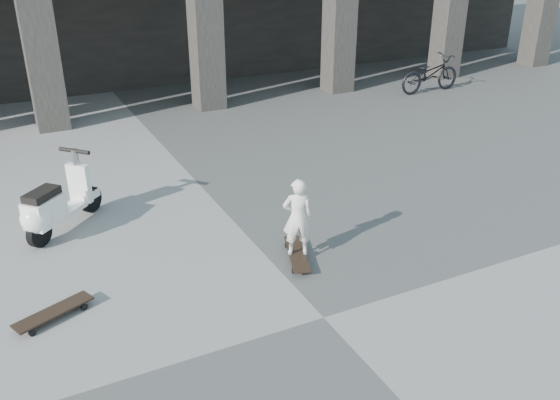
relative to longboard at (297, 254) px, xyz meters
name	(u,v)px	position (x,y,z in m)	size (l,w,h in m)	color
ground	(324,318)	(-0.33, -1.26, -0.07)	(90.00, 90.00, 0.00)	#474744
longboard	(297,254)	(0.00, 0.00, 0.00)	(0.52, 0.96, 0.09)	black
skateboard_spare	(54,313)	(-3.03, 0.06, 0.01)	(0.91, 0.55, 0.11)	black
child	(298,217)	(0.00, 0.00, 0.54)	(0.38, 0.25, 1.05)	silver
scooter	(51,209)	(-2.74, 2.08, 0.35)	(1.22, 1.18, 1.08)	black
bicycle	(430,74)	(7.10, 6.04, 0.40)	(0.63, 1.81, 0.95)	black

